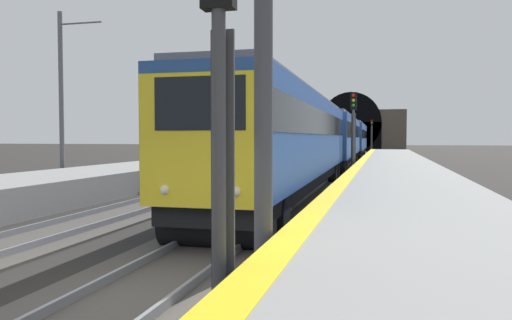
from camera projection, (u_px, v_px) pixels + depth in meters
name	position (u px, v px, depth m)	size (l,w,h in m)	color
ground_plane	(120.00, 309.00, 7.19)	(320.00, 320.00, 0.00)	#282623
platform_right	(436.00, 297.00, 6.10)	(112.00, 4.37, 1.02)	gray
platform_right_edge_strip	(281.00, 247.00, 6.56)	(112.00, 0.50, 0.01)	yellow
track_main_line	(120.00, 306.00, 7.19)	(160.00, 3.15, 0.21)	#4C4742
train_main_approaching	(338.00, 138.00, 40.69)	(63.46, 2.95, 4.22)	#264C99
train_adjacent_platform	(304.00, 140.00, 52.24)	(57.60, 3.22, 4.76)	gray
railway_signal_near	(219.00, 89.00, 5.67)	(0.39, 0.38, 4.94)	#38383D
railway_signal_mid	(353.00, 126.00, 30.44)	(0.39, 0.38, 5.19)	#4C4C54
railway_signal_far	(372.00, 134.00, 75.63)	(0.39, 0.38, 5.13)	#38383D
tunnel_portal	(351.00, 130.00, 91.10)	(2.14, 19.37, 10.85)	#51473D
catenary_mast_near	(62.00, 98.00, 23.88)	(0.22, 2.30, 8.40)	#595B60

